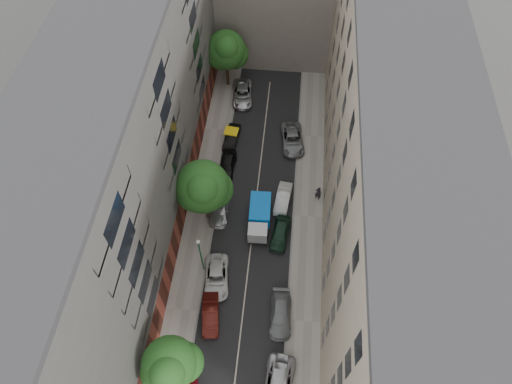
# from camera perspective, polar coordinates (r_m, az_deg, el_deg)

# --- Properties ---
(ground) EXTENTS (120.00, 120.00, 0.00)m
(ground) POSITION_cam_1_polar(r_m,az_deg,el_deg) (47.33, -0.16, -2.59)
(ground) COLOR #4C4C49
(ground) RESTS_ON ground
(road_surface) EXTENTS (8.00, 44.00, 0.02)m
(road_surface) POSITION_cam_1_polar(r_m,az_deg,el_deg) (47.32, -0.16, -2.58)
(road_surface) COLOR black
(road_surface) RESTS_ON ground
(sidewalk_left) EXTENTS (3.00, 44.00, 0.15)m
(sidewalk_left) POSITION_cam_1_polar(r_m,az_deg,el_deg) (47.88, -6.73, -1.97)
(sidewalk_left) COLOR gray
(sidewalk_left) RESTS_ON ground
(sidewalk_right) EXTENTS (3.00, 44.00, 0.15)m
(sidewalk_right) POSITION_cam_1_polar(r_m,az_deg,el_deg) (47.29, 6.49, -3.08)
(sidewalk_right) COLOR gray
(sidewalk_right) RESTS_ON ground
(building_left) EXTENTS (8.00, 44.00, 20.00)m
(building_left) POSITION_cam_1_polar(r_m,az_deg,el_deg) (41.40, -15.61, 6.12)
(building_left) COLOR #4D4A48
(building_left) RESTS_ON ground
(building_right) EXTENTS (8.00, 44.00, 20.00)m
(building_right) POSITION_cam_1_polar(r_m,az_deg,el_deg) (40.00, 15.72, 3.77)
(building_right) COLOR tan
(building_right) RESTS_ON ground
(tarp_truck) EXTENTS (2.17, 5.10, 2.33)m
(tarp_truck) POSITION_cam_1_polar(r_m,az_deg,el_deg) (45.54, 0.43, -3.16)
(tarp_truck) COLOR black
(tarp_truck) RESTS_ON ground
(car_left_1) EXTENTS (1.98, 4.23, 1.34)m
(car_left_1) POSITION_cam_1_polar(r_m,az_deg,el_deg) (42.10, -5.70, -14.99)
(car_left_1) COLOR #4C130F
(car_left_1) RESTS_ON ground
(car_left_2) EXTENTS (2.75, 4.98, 1.32)m
(car_left_2) POSITION_cam_1_polar(r_m,az_deg,el_deg) (43.39, -4.95, -10.54)
(car_left_2) COLOR silver
(car_left_2) RESTS_ON ground
(car_left_3) EXTENTS (1.91, 4.59, 1.32)m
(car_left_3) POSITION_cam_1_polar(r_m,az_deg,el_deg) (47.00, -4.56, -1.99)
(car_left_3) COLOR #B8B8BD
(car_left_3) RESTS_ON ground
(car_left_4) EXTENTS (1.91, 4.34, 1.45)m
(car_left_4) POSITION_cam_1_polar(r_m,az_deg,el_deg) (50.11, -3.65, 3.43)
(car_left_4) COLOR black
(car_left_4) RESTS_ON ground
(car_left_5) EXTENTS (1.81, 4.08, 1.30)m
(car_left_5) POSITION_cam_1_polar(r_m,az_deg,el_deg) (52.73, -3.05, 6.86)
(car_left_5) COLOR black
(car_left_5) RESTS_ON ground
(car_left_6) EXTENTS (2.89, 5.34, 1.42)m
(car_left_6) POSITION_cam_1_polar(r_m,az_deg,el_deg) (57.54, -1.71, 12.18)
(car_left_6) COLOR #B8B8BD
(car_left_6) RESTS_ON ground
(car_right_1) EXTENTS (2.04, 4.65, 1.33)m
(car_right_1) POSITION_cam_1_polar(r_m,az_deg,el_deg) (41.96, 3.10, -15.05)
(car_right_1) COLOR slate
(car_right_1) RESTS_ON ground
(car_right_2) EXTENTS (2.16, 4.27, 1.39)m
(car_right_2) POSITION_cam_1_polar(r_m,az_deg,el_deg) (45.34, 3.05, -5.19)
(car_right_2) COLOR black
(car_right_2) RESTS_ON ground
(car_right_3) EXTENTS (1.86, 4.16, 1.33)m
(car_right_3) POSITION_cam_1_polar(r_m,az_deg,el_deg) (47.57, 3.39, -0.81)
(car_right_3) COLOR silver
(car_right_3) RESTS_ON ground
(car_right_4) EXTENTS (3.12, 5.47, 1.44)m
(car_right_4) POSITION_cam_1_polar(r_m,az_deg,el_deg) (52.53, 4.56, 6.60)
(car_right_4) COLOR gray
(car_right_4) RESTS_ON ground
(tree_near) EXTENTS (4.58, 4.19, 7.63)m
(tree_near) POSITION_cam_1_polar(r_m,az_deg,el_deg) (36.41, -10.64, -20.57)
(tree_near) COLOR #382619
(tree_near) RESTS_ON sidewalk_left
(tree_mid) EXTENTS (5.38, 5.12, 7.84)m
(tree_mid) POSITION_cam_1_polar(r_m,az_deg,el_deg) (42.91, -6.56, 0.45)
(tree_mid) COLOR #382619
(tree_mid) RESTS_ON sidewalk_left
(tree_far) EXTENTS (4.97, 4.64, 7.76)m
(tree_far) POSITION_cam_1_polar(r_m,az_deg,el_deg) (56.31, -3.68, 17.14)
(tree_far) COLOR #382619
(tree_far) RESTS_ON sidewalk_left
(lamp_post) EXTENTS (0.36, 0.36, 5.60)m
(lamp_post) POSITION_cam_1_polar(r_m,az_deg,el_deg) (41.28, -7.00, -7.47)
(lamp_post) COLOR #1B6034
(lamp_post) RESTS_ON sidewalk_left
(pedestrian) EXTENTS (0.82, 0.70, 1.91)m
(pedestrian) POSITION_cam_1_polar(r_m,az_deg,el_deg) (47.76, 7.78, -0.14)
(pedestrian) COLOR black
(pedestrian) RESTS_ON sidewalk_right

